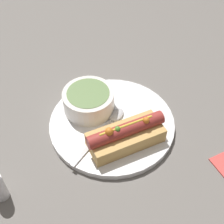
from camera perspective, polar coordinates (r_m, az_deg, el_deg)
name	(u,v)px	position (r m, az deg, el deg)	size (l,w,h in m)	color
ground_plane	(112,125)	(0.69, 0.00, -2.45)	(4.00, 4.00, 0.00)	slate
dinner_plate	(112,123)	(0.68, 0.00, -2.09)	(0.27, 0.27, 0.01)	white
hot_dog	(126,135)	(0.62, 2.54, -4.22)	(0.16, 0.07, 0.06)	tan
soup_bowl	(89,100)	(0.69, -4.30, 2.22)	(0.11, 0.11, 0.05)	silver
spoon	(109,123)	(0.67, -0.54, -2.09)	(0.16, 0.11, 0.01)	#B7B7BC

